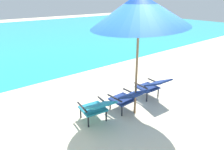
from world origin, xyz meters
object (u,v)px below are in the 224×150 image
(lounge_chair_left, at_px, (96,107))
(lounge_chair_right, at_px, (152,85))
(beach_umbrella_center, at_px, (139,10))
(lounge_chair_center, at_px, (128,97))

(lounge_chair_left, relative_size, lounge_chair_right, 1.04)
(lounge_chair_right, height_order, beach_umbrella_center, beach_umbrella_center)
(lounge_chair_left, distance_m, lounge_chair_center, 0.85)
(lounge_chair_left, height_order, lounge_chair_center, same)
(lounge_chair_center, bearing_deg, lounge_chair_left, 173.91)
(lounge_chair_left, bearing_deg, lounge_chair_center, -6.09)
(lounge_chair_center, xyz_separation_m, lounge_chair_right, (0.98, 0.08, 0.00))
(lounge_chair_left, relative_size, lounge_chair_center, 1.06)
(lounge_chair_right, bearing_deg, lounge_chair_center, -175.36)
(beach_umbrella_center, bearing_deg, lounge_chair_left, 166.16)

